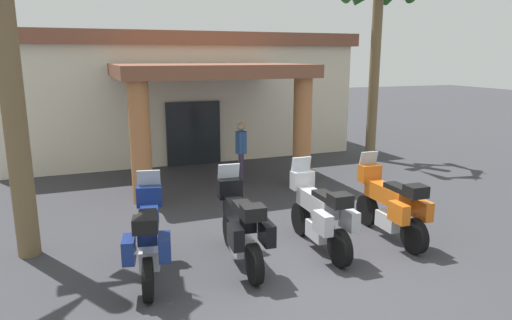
{
  "coord_description": "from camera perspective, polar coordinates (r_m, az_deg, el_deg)",
  "views": [
    {
      "loc": [
        -3.35,
        -6.55,
        3.55
      ],
      "look_at": [
        0.3,
        3.23,
        1.2
      ],
      "focal_mm": 32.48,
      "sensor_mm": 36.0,
      "label": 1
    }
  ],
  "objects": [
    {
      "name": "motorcycle_blue",
      "position": [
        7.76,
        -13.06,
        -9.22
      ],
      "size": [
        0.86,
        2.2,
        1.61
      ],
      "rotation": [
        0.0,
        0.0,
        1.4
      ],
      "color": "black",
      "rests_on": "ground_plane"
    },
    {
      "name": "motel_building",
      "position": [
        18.55,
        -10.27,
        8.32
      ],
      "size": [
        12.43,
        11.18,
        4.33
      ],
      "rotation": [
        0.0,
        0.0,
        0.02
      ],
      "color": "silver",
      "rests_on": "ground_plane"
    },
    {
      "name": "motorcycle_silver",
      "position": [
        8.69,
        7.9,
        -6.6
      ],
      "size": [
        0.7,
        2.21,
        1.61
      ],
      "rotation": [
        0.0,
        0.0,
        1.56
      ],
      "color": "black",
      "rests_on": "ground_plane"
    },
    {
      "name": "ground_plane",
      "position": [
        8.16,
        6.13,
        -13.17
      ],
      "size": [
        80.0,
        80.0,
        0.0
      ],
      "primitive_type": "plane",
      "color": "#38383D"
    },
    {
      "name": "motorcycle_orange",
      "position": [
        9.49,
        16.28,
        -5.32
      ],
      "size": [
        0.71,
        2.21,
        1.61
      ],
      "rotation": [
        0.0,
        0.0,
        1.56
      ],
      "color": "black",
      "rests_on": "ground_plane"
    },
    {
      "name": "palm_tree_near_portico",
      "position": [
        16.42,
        14.75,
        16.42
      ],
      "size": [
        2.3,
        2.47,
        6.33
      ],
      "color": "brown",
      "rests_on": "ground_plane"
    },
    {
      "name": "pedestrian",
      "position": [
        13.04,
        -1.85,
        1.5
      ],
      "size": [
        0.32,
        0.49,
        1.76
      ],
      "rotation": [
        0.0,
        0.0,
        5.86
      ],
      "color": "#3F334C",
      "rests_on": "ground_plane"
    },
    {
      "name": "motorcycle_black",
      "position": [
        8.03,
        -1.82,
        -8.1
      ],
      "size": [
        0.72,
        2.21,
        1.61
      ],
      "rotation": [
        0.0,
        0.0,
        1.52
      ],
      "color": "black",
      "rests_on": "ground_plane"
    }
  ]
}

